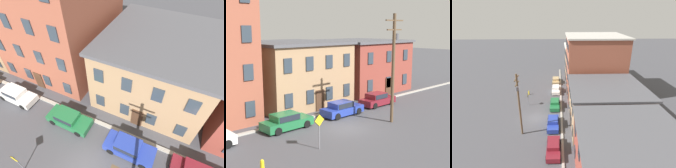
% 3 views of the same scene
% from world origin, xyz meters
% --- Properties ---
extents(ground_plane, '(200.00, 200.00, 0.00)m').
position_xyz_m(ground_plane, '(0.00, 0.00, 0.00)').
color(ground_plane, '#424247').
extents(kerb_strip, '(56.00, 0.36, 0.16)m').
position_xyz_m(kerb_strip, '(0.00, 4.50, 0.08)').
color(kerb_strip, '#9E998E').
rests_on(kerb_strip, ground_plane).
extents(apartment_far, '(10.88, 11.42, 7.02)m').
position_xyz_m(apartment_far, '(2.16, 11.45, 3.52)').
color(apartment_far, '#9E7A56').
rests_on(apartment_far, ground_plane).
extents(apartment_annex, '(11.25, 10.65, 6.91)m').
position_xyz_m(apartment_annex, '(13.68, 11.07, 3.47)').
color(apartment_annex, brown).
rests_on(apartment_annex, ground_plane).
extents(car_green, '(4.40, 1.92, 1.43)m').
position_xyz_m(car_green, '(-3.87, 3.27, 0.75)').
color(car_green, '#1E6638').
rests_on(car_green, ground_plane).
extents(car_blue, '(4.40, 1.92, 1.43)m').
position_xyz_m(car_blue, '(2.52, 3.08, 0.75)').
color(car_blue, '#233899').
rests_on(car_blue, ground_plane).
extents(car_maroon, '(4.40, 1.92, 1.43)m').
position_xyz_m(car_maroon, '(8.19, 3.27, 0.75)').
color(car_maroon, maroon).
rests_on(car_maroon, ground_plane).
extents(caution_sign, '(0.92, 0.08, 2.60)m').
position_xyz_m(caution_sign, '(-4.68, -2.04, 1.73)').
color(caution_sign, slate).
rests_on(caution_sign, ground_plane).
extents(utility_pole, '(2.40, 0.44, 9.77)m').
position_xyz_m(utility_pole, '(4.37, -1.62, 5.48)').
color(utility_pole, brown).
rests_on(utility_pole, ground_plane).
extents(fire_hydrant, '(0.24, 0.34, 0.96)m').
position_xyz_m(fire_hydrant, '(-9.67, -2.76, 0.48)').
color(fire_hydrant, yellow).
rests_on(fire_hydrant, ground_plane).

